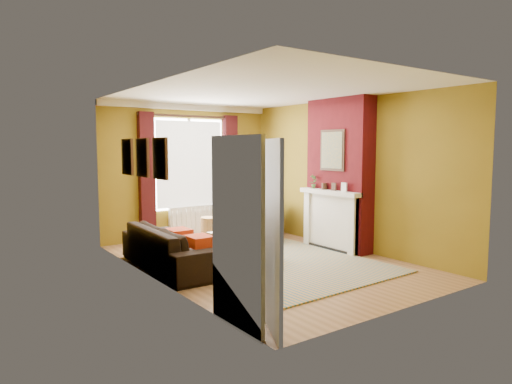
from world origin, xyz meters
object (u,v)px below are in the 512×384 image
Objects in this scene: wicker_stool at (210,229)px; floor_lamp at (264,174)px; sofa at (173,247)px; armchair at (257,222)px; coffee_table at (239,237)px.

floor_lamp reaches higher than wicker_stool.
sofa is at bearing -135.82° from wicker_stool.
wicker_stool is (-0.95, 0.30, -0.10)m from armchair.
wicker_stool is at bearing -58.23° from armchair.
armchair reaches higher than sofa.
coffee_table is 2.46× the size of wicker_stool.
armchair is 1.01m from wicker_stool.
armchair is at bearing -138.27° from floor_lamp.
sofa is 2.12× the size of armchair.
armchair reaches higher than coffee_table.
sofa reaches higher than wicker_stool.
sofa is 3.52m from floor_lamp.
floor_lamp reaches higher than coffee_table.
sofa is at bearing -151.41° from floor_lamp.
sofa is 1.89× the size of coffee_table.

